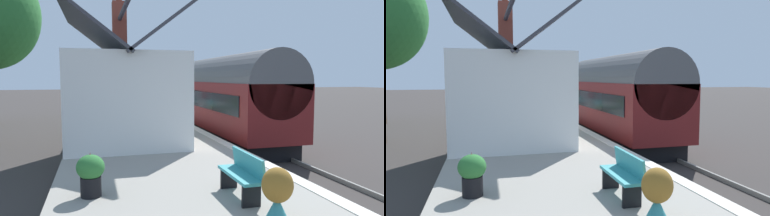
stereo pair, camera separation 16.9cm
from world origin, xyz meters
TOP-DOWN VIEW (x-y plane):
  - ground_plane at (0.00, 0.00)m, footprint 160.00×160.00m
  - platform at (0.00, 3.79)m, footprint 32.00×5.59m
  - platform_edge_coping at (0.00, 1.18)m, footprint 32.00×0.36m
  - rail_near at (0.00, -1.62)m, footprint 52.00×0.08m
  - rail_far at (0.00, -0.18)m, footprint 52.00×0.08m
  - train at (-0.57, -0.90)m, footprint 10.08×2.73m
  - station_building at (-3.45, 4.59)m, footprint 6.08×4.18m
  - bench_platform_end at (-10.49, 2.87)m, footprint 1.40×0.45m
  - bench_by_lamp at (4.95, 2.91)m, footprint 1.42×0.49m
  - bench_near_building at (9.98, 2.91)m, footprint 1.42×0.49m
  - planter_edge_far at (6.99, 5.23)m, footprint 0.60×0.60m
  - planter_corner_building at (3.68, 2.43)m, footprint 0.94×0.32m
  - planter_edge_near at (-9.66, 5.75)m, footprint 0.55×0.55m
  - planter_under_sign at (-11.61, 2.74)m, footprint 0.53×0.53m
  - planter_bench_right at (3.45, 3.13)m, footprint 0.39×0.39m
  - planter_by_door at (4.07, 4.32)m, footprint 0.52×0.52m
  - lamp_post_platform at (7.32, 2.06)m, footprint 0.32×0.50m
  - station_sign_board at (2.88, 1.65)m, footprint 0.96×0.06m

SIDE VIEW (x-z plane):
  - ground_plane at x=0.00m, z-range 0.00..0.00m
  - rail_near at x=0.00m, z-range 0.00..0.14m
  - rail_far at x=0.00m, z-range 0.00..0.14m
  - platform at x=0.00m, z-range 0.00..0.88m
  - platform_edge_coping at x=0.00m, z-range 0.88..0.90m
  - planter_bench_right at x=3.45m, z-range 0.87..1.50m
  - planter_corner_building at x=3.68m, z-range 0.87..1.51m
  - planter_by_door at x=4.07m, z-range 0.90..1.65m
  - planter_under_sign at x=-11.61m, z-range 0.93..1.79m
  - bench_platform_end at x=-10.49m, z-range 0.92..1.80m
  - bench_by_lamp at x=4.95m, z-range 0.92..1.80m
  - bench_near_building at x=9.98m, z-range 0.92..1.80m
  - planter_edge_near at x=-9.66m, z-range 0.91..1.81m
  - planter_edge_far at x=6.99m, z-range 0.93..1.86m
  - station_sign_board at x=2.88m, z-range 1.29..2.86m
  - train at x=-0.57m, z-range 0.06..4.38m
  - station_building at x=-3.45m, z-range -0.27..5.49m
  - lamp_post_platform at x=7.32m, z-range 1.60..5.18m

